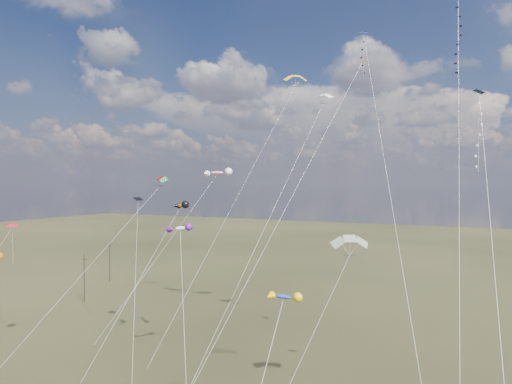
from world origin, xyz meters
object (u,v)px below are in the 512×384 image
at_px(utility_pole_near, 84,278).
at_px(diamond_black_high, 458,53).
at_px(utility_pole_far, 110,261).
at_px(parafoil_yellow, 295,77).

bearing_deg(utility_pole_near, diamond_black_high, -13.69).
xyz_separation_m(utility_pole_near, diamond_black_high, (57.56, -14.02, 26.52)).
height_order(utility_pole_far, diamond_black_high, diamond_black_high).
height_order(utility_pole_near, parafoil_yellow, parafoil_yellow).
relative_size(utility_pole_near, parafoil_yellow, 0.24).
bearing_deg(utility_pole_far, utility_pole_near, -60.26).
xyz_separation_m(diamond_black_high, parafoil_yellow, (-18.95, 11.58, 2.42)).
xyz_separation_m(utility_pole_near, parafoil_yellow, (38.61, -2.43, 28.94)).
relative_size(utility_pole_near, diamond_black_high, 0.22).
bearing_deg(diamond_black_high, utility_pole_far, 156.86).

